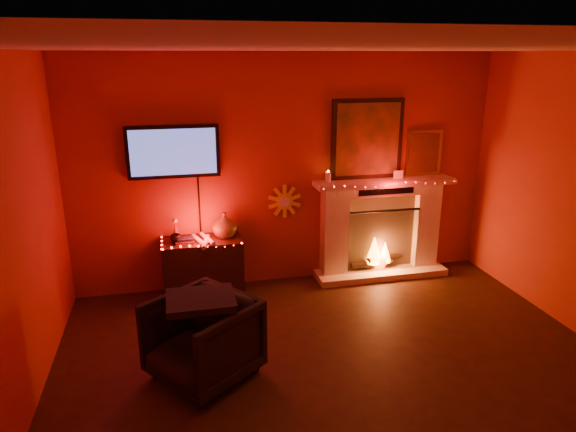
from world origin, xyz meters
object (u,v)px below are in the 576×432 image
(sunburst_clock, at_px, (285,201))
(armchair, at_px, (203,339))
(console_table, at_px, (204,264))
(tv, at_px, (173,152))
(fireplace, at_px, (380,219))

(sunburst_clock, distance_m, armchair, 2.23)
(console_table, bearing_deg, tv, 143.40)
(sunburst_clock, xyz_separation_m, armchair, (-1.13, -1.82, -0.64))
(sunburst_clock, xyz_separation_m, console_table, (-0.99, -0.22, -0.61))
(console_table, bearing_deg, sunburst_clock, 12.44)
(tv, distance_m, armchair, 2.21)
(console_table, distance_m, armchair, 1.60)
(tv, bearing_deg, fireplace, -1.50)
(tv, relative_size, armchair, 1.57)
(sunburst_clock, bearing_deg, console_table, -167.56)
(sunburst_clock, bearing_deg, armchair, -121.78)
(tv, height_order, console_table, tv)
(sunburst_clock, distance_m, console_table, 1.19)
(tv, height_order, sunburst_clock, tv)
(tv, xyz_separation_m, armchair, (0.12, -1.79, -1.29))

